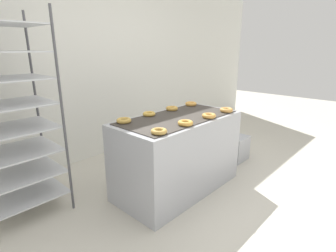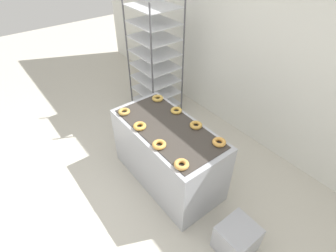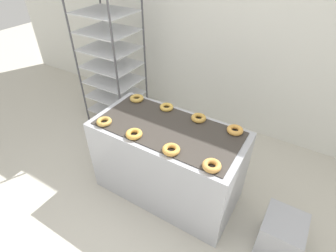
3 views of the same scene
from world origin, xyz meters
name	(u,v)px [view 1 (image 1 of 3)]	position (x,y,z in m)	size (l,w,h in m)	color
ground_plane	(223,209)	(0.00, 0.00, 0.00)	(14.00, 14.00, 0.00)	beige
wall_back	(95,58)	(0.00, 2.12, 1.40)	(8.00, 0.05, 2.80)	silver
fryer_machine	(178,154)	(0.00, 0.60, 0.42)	(1.42, 0.71, 0.84)	#A8AAB2
baking_rack_cart	(11,117)	(-1.34, 1.39, 0.95)	(0.69, 0.60, 1.87)	#4C4C51
glaze_bin	(233,147)	(1.16, 0.57, 0.17)	(0.34, 0.37, 0.35)	#A8AAB2
donut_near_left	(159,131)	(-0.54, 0.36, 0.86)	(0.14, 0.14, 0.04)	gold
donut_near_midleft	(185,123)	(-0.19, 0.35, 0.86)	(0.15, 0.15, 0.04)	gold
donut_near_midright	(209,116)	(0.19, 0.34, 0.86)	(0.15, 0.15, 0.04)	gold
donut_near_right	(226,110)	(0.54, 0.35, 0.86)	(0.15, 0.15, 0.04)	gold
donut_far_left	(124,120)	(-0.53, 0.84, 0.86)	(0.14, 0.14, 0.04)	gold
donut_far_midleft	(149,114)	(-0.18, 0.87, 0.86)	(0.14, 0.14, 0.04)	gold
donut_far_midright	(172,108)	(0.18, 0.86, 0.86)	(0.14, 0.14, 0.04)	gold
donut_far_right	(191,104)	(0.54, 0.86, 0.86)	(0.14, 0.14, 0.04)	gold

